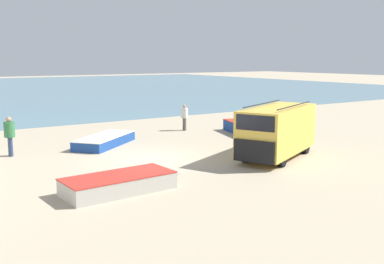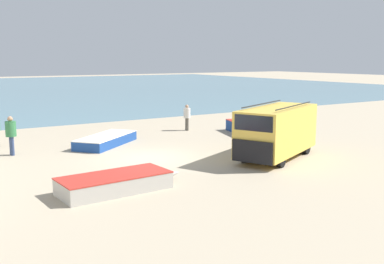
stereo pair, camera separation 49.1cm
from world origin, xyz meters
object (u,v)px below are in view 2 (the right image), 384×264
at_px(fishing_rowboat_0, 107,140).
at_px(fishing_rowboat_1, 245,128).
at_px(parked_van, 277,130).
at_px(fishing_rowboat_2, 118,182).
at_px(fisherman_0, 187,115).
at_px(fisherman_2, 11,132).

relative_size(fishing_rowboat_0, fishing_rowboat_1, 1.03).
relative_size(parked_van, fishing_rowboat_2, 1.19).
bearing_deg(fishing_rowboat_2, parked_van, 3.06).
bearing_deg(fishing_rowboat_0, fisherman_0, -22.77).
bearing_deg(parked_van, fishing_rowboat_2, -18.28).
bearing_deg(fishing_rowboat_1, parked_van, 169.45).
bearing_deg(fishing_rowboat_0, fisherman_2, 141.74).
xyz_separation_m(parked_van, fisherman_0, (0.69, 8.88, -0.30)).
xyz_separation_m(fishing_rowboat_0, fishing_rowboat_2, (-2.76, -8.02, 0.04)).
relative_size(fishing_rowboat_2, fisherman_2, 2.51).
distance_m(fisherman_0, fisherman_2, 10.85).
bearing_deg(fishing_rowboat_0, fishing_rowboat_1, -46.10).
height_order(fishing_rowboat_2, fisherman_0, fisherman_0).
bearing_deg(fisherman_0, fishing_rowboat_2, -127.53).
relative_size(fisherman_0, fisherman_2, 0.88).
distance_m(fishing_rowboat_2, fisherman_2, 8.19).
xyz_separation_m(fishing_rowboat_0, fisherman_0, (5.97, 1.81, 0.71)).
bearing_deg(parked_van, fishing_rowboat_0, -78.28).
bearing_deg(fisherman_2, fisherman_0, 7.11).
distance_m(fishing_rowboat_1, fisherman_2, 13.16).
distance_m(fishing_rowboat_2, fisherman_0, 13.16).
height_order(fisherman_0, fisherman_2, fisherman_2).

